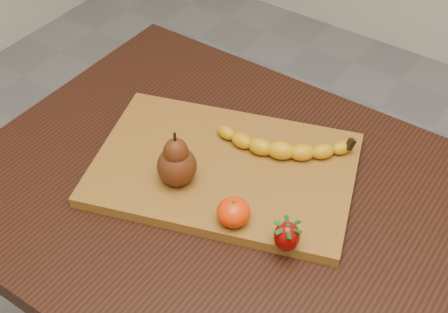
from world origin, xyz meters
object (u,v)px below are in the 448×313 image
Objects in this scene: cutting_board at (224,169)px; mandarin at (233,212)px; table at (249,240)px; pear at (176,158)px.

mandarin is at bearing -67.45° from cutting_board.
cutting_board reaches higher than table.
mandarin is (0.13, -0.02, -0.03)m from pear.
table is at bearing 18.69° from pear.
pear reaches higher than cutting_board.
table is 0.14m from cutting_board.
pear is at bearing -161.31° from table.
table is 0.21m from pear.
table is 2.22× the size of cutting_board.
cutting_board is 0.14m from mandarin.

